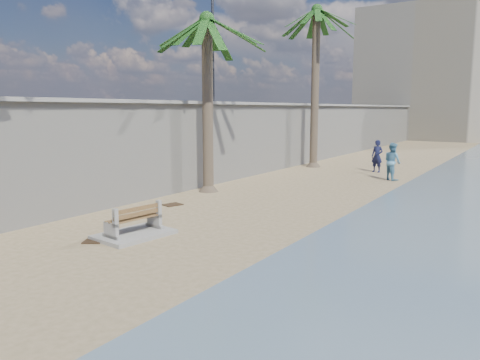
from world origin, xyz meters
The scene contains 12 objects.
ground_plane centered at (0.00, 0.00, 0.00)m, with size 140.00×140.00×0.00m, color #947E5B.
seawall centered at (-5.20, 20.00, 1.75)m, with size 0.45×70.00×3.50m, color gray.
wall_cap centered at (-5.20, 20.00, 3.55)m, with size 0.80×70.00×0.12m, color gray.
end_building centered at (-2.00, 52.00, 7.00)m, with size 18.00×12.00×14.00m, color #B7AA93.
bench_far centered at (-1.79, 3.91, 0.35)m, with size 1.51×2.04×0.80m.
palm_mid centered at (-4.17, 10.34, 6.59)m, with size 5.00×5.00×7.58m.
palm_back centered at (-3.97, 20.13, 8.50)m, with size 5.00×5.00×9.56m.
streetlight centered at (-5.10, 12.00, 6.64)m, with size 0.28×0.28×5.12m.
person_a centered at (-0.23, 19.83, 0.97)m, with size 0.70×0.47×1.94m, color #141739.
person_b centered at (1.20, 17.42, 0.97)m, with size 0.93×0.72×1.94m, color teal.
debris_c centered at (-3.61, 7.51, 0.01)m, with size 0.61×0.49×0.03m, color #382616.
debris_d centered at (-2.33, 3.05, 0.01)m, with size 0.57×0.46×0.03m, color #382616.
Camera 1 is at (6.94, -4.53, 3.29)m, focal length 35.00 mm.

